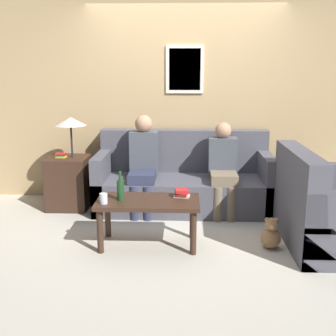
{
  "coord_description": "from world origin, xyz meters",
  "views": [
    {
      "loc": [
        0.01,
        -4.55,
        1.71
      ],
      "look_at": [
        -0.17,
        -0.09,
        0.65
      ],
      "focal_mm": 45.0,
      "sensor_mm": 36.0,
      "label": 1
    }
  ],
  "objects": [
    {
      "name": "ground_plane",
      "position": [
        0.0,
        0.0,
        0.0
      ],
      "size": [
        16.0,
        16.0,
        0.0
      ],
      "primitive_type": "plane",
      "color": "beige"
    },
    {
      "name": "wall_back",
      "position": [
        0.0,
        1.0,
        1.3
      ],
      "size": [
        9.0,
        0.08,
        2.6
      ],
      "color": "tan",
      "rests_on": "ground_plane"
    },
    {
      "name": "couch_main",
      "position": [
        0.0,
        0.54,
        0.32
      ],
      "size": [
        2.14,
        0.89,
        0.95
      ],
      "color": "#4C4C56",
      "rests_on": "ground_plane"
    },
    {
      "name": "couch_side",
      "position": [
        1.41,
        -0.55,
        0.32
      ],
      "size": [
        0.89,
        1.27,
        0.95
      ],
      "rotation": [
        0.0,
        0.0,
        1.57
      ],
      "color": "#4C4C56",
      "rests_on": "ground_plane"
    },
    {
      "name": "coffee_table",
      "position": [
        -0.34,
        -0.66,
        0.39
      ],
      "size": [
        1.0,
        0.52,
        0.47
      ],
      "color": "#382319",
      "rests_on": "ground_plane"
    },
    {
      "name": "side_table_with_lamp",
      "position": [
        -1.43,
        0.47,
        0.39
      ],
      "size": [
        0.49,
        0.49,
        1.14
      ],
      "color": "#382319",
      "rests_on": "ground_plane"
    },
    {
      "name": "wine_bottle",
      "position": [
        -0.61,
        -0.67,
        0.58
      ],
      "size": [
        0.07,
        0.07,
        0.28
      ],
      "color": "#19421E",
      "rests_on": "coffee_table"
    },
    {
      "name": "drinking_glass",
      "position": [
        -0.75,
        -0.79,
        0.52
      ],
      "size": [
        0.08,
        0.08,
        0.1
      ],
      "color": "silver",
      "rests_on": "coffee_table"
    },
    {
      "name": "book_stack",
      "position": [
        -0.02,
        -0.55,
        0.51
      ],
      "size": [
        0.17,
        0.13,
        0.08
      ],
      "color": "beige",
      "rests_on": "coffee_table"
    },
    {
      "name": "person_left",
      "position": [
        -0.49,
        0.39,
        0.62
      ],
      "size": [
        0.34,
        0.61,
        1.17
      ],
      "color": "#2D334C",
      "rests_on": "ground_plane"
    },
    {
      "name": "person_right",
      "position": [
        0.47,
        0.37,
        0.58
      ],
      "size": [
        0.34,
        0.59,
        1.09
      ],
      "color": "#756651",
      "rests_on": "ground_plane"
    },
    {
      "name": "teddy_bear",
      "position": [
        0.86,
        -0.68,
        0.13
      ],
      "size": [
        0.2,
        0.2,
        0.31
      ],
      "color": "#A87A51",
      "rests_on": "ground_plane"
    }
  ]
}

